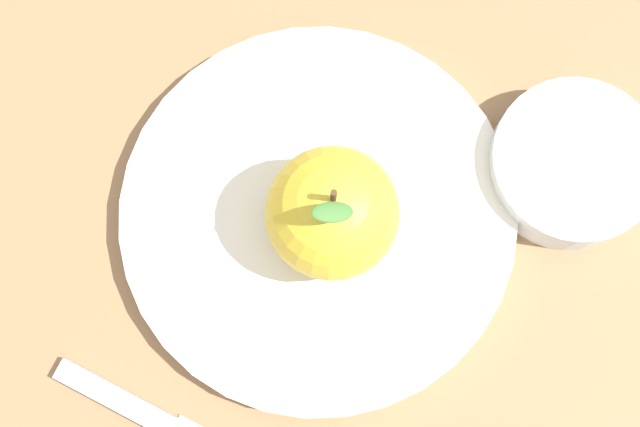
{
  "coord_description": "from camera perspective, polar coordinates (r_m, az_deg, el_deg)",
  "views": [
    {
      "loc": [
        0.08,
        0.01,
        0.56
      ],
      "look_at": [
        -0.02,
        0.0,
        0.02
      ],
      "focal_mm": 47.34,
      "sensor_mm": 36.0,
      "label": 1
    }
  ],
  "objects": [
    {
      "name": "apple",
      "position": [
        0.51,
        0.83,
        0.01
      ],
      "size": [
        0.08,
        0.08,
        0.1
      ],
      "color": "gold",
      "rests_on": "dinner_plate"
    },
    {
      "name": "ground_plane",
      "position": [
        0.57,
        -0.29,
        -2.8
      ],
      "size": [
        2.4,
        2.4,
        0.0
      ],
      "primitive_type": "plane",
      "color": "olive"
    },
    {
      "name": "dinner_plate",
      "position": [
        0.56,
        -0.0,
        -0.17
      ],
      "size": [
        0.26,
        0.26,
        0.02
      ],
      "color": "silver",
      "rests_on": "ground_plane"
    },
    {
      "name": "side_bowl",
      "position": [
        0.58,
        16.7,
        3.28
      ],
      "size": [
        0.11,
        0.11,
        0.03
      ],
      "color": "silver",
      "rests_on": "ground_plane"
    }
  ]
}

